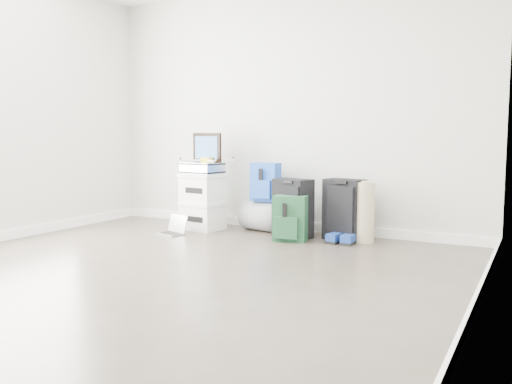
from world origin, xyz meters
The scene contains 14 objects.
ground centered at (0.00, 0.00, 0.00)m, with size 5.00×5.00×0.00m, color #383129.
room_envelope centered at (0.00, 0.02, 1.72)m, with size 4.52×5.02×2.71m.
boxes_stack centered at (-0.83, 2.04, 0.32)m, with size 0.49×0.42×0.64m.
briefcase centered at (-0.83, 2.04, 0.70)m, with size 0.42×0.31×0.12m, color #B2B2B7.
painting centered at (-0.83, 2.14, 0.93)m, with size 0.44×0.13×0.33m.
drone centered at (-0.75, 2.02, 0.79)m, with size 0.46×0.46×0.06m.
duffel_bag centered at (-0.13, 2.27, 0.17)m, with size 0.34×0.34×0.55m, color gray.
blue_backpack centered at (-0.13, 2.24, 0.55)m, with size 0.31×0.23×0.42m.
large_suitcase centered at (0.27, 2.07, 0.31)m, with size 0.45×0.36×0.61m.
green_backpack centered at (0.33, 1.88, 0.22)m, with size 0.36×0.30×0.46m.
carry_on centered at (0.79, 2.20, 0.31)m, with size 0.43×0.33×0.62m.
shoes centered at (0.84, 2.04, 0.05)m, with size 0.27×0.31×0.10m.
rolled_rug centered at (1.01, 2.17, 0.30)m, with size 0.20×0.20×0.60m, color tan.
laptop centered at (-0.95, 1.65, 0.05)m, with size 0.33×0.28×0.20m.
Camera 1 is at (2.57, -3.04, 1.07)m, focal length 38.00 mm.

